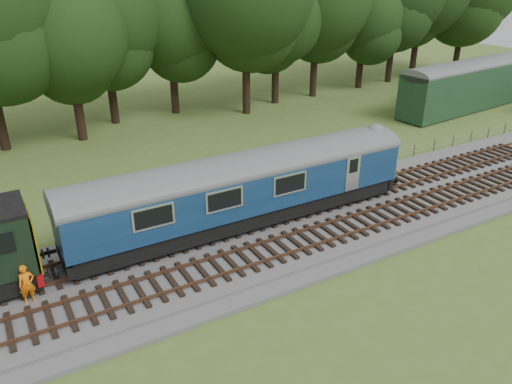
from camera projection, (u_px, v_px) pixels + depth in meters
ground at (343, 216)px, 27.28m from camera, size 120.00×120.00×0.00m
ballast at (343, 214)px, 27.21m from camera, size 70.00×7.00×0.35m
track_north at (328, 200)px, 28.21m from camera, size 67.20×2.40×0.21m
track_south at (363, 222)px, 25.85m from camera, size 67.20×2.40×0.21m
fence at (296, 187)px, 30.82m from camera, size 64.00×0.12×1.00m
tree_line at (186, 117)px, 44.55m from camera, size 70.00×8.00×18.00m
dmu_railcar at (244, 184)px, 24.85m from camera, size 18.05×2.86×3.88m
worker at (27, 284)px, 19.56m from camera, size 0.65×0.46×1.68m
parked_coach at (472, 82)px, 46.14m from camera, size 17.67×4.74×4.46m
shed at (440, 92)px, 47.51m from camera, size 3.66×3.66×2.60m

